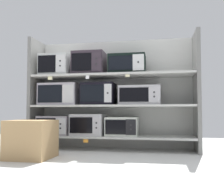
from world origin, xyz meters
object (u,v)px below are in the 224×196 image
microwave_7 (89,64)px  microwave_0 (56,125)px  shipping_carton (31,139)px  microwave_1 (89,125)px  microwave_5 (140,95)px  microwave_4 (99,94)px  microwave_3 (60,94)px  microwave_6 (56,66)px  microwave_8 (127,65)px  microwave_2 (122,126)px

microwave_7 → microwave_0: bearing=-180.0°
microwave_0 → shipping_carton: (0.05, -0.84, -0.12)m
microwave_1 → shipping_carton: bearing=-118.7°
microwave_5 → shipping_carton: bearing=-145.2°
microwave_1 → microwave_4: microwave_4 is taller
microwave_1 → microwave_4: bearing=-0.0°
microwave_3 → microwave_4: bearing=0.0°
microwave_6 → microwave_8: bearing=0.0°
microwave_2 → microwave_4: microwave_4 is taller
microwave_6 → microwave_8: (1.09, 0.00, -0.02)m
microwave_4 → microwave_7: (-0.14, 0.00, 0.45)m
microwave_3 → microwave_1: bearing=0.0°
microwave_4 → microwave_8: (0.42, 0.00, 0.42)m
microwave_4 → microwave_5: (0.60, 0.00, -0.03)m
microwave_2 → microwave_6: size_ratio=1.01×
microwave_3 → microwave_8: 1.10m
microwave_1 → microwave_3: 0.63m
microwave_2 → microwave_4: bearing=180.0°
microwave_0 → microwave_5: size_ratio=0.81×
microwave_1 → microwave_4: 0.47m
microwave_2 → microwave_3: 1.05m
microwave_1 → microwave_5: size_ratio=0.81×
microwave_3 → microwave_4: (0.60, 0.00, -0.00)m
microwave_3 → microwave_8: size_ratio=1.11×
microwave_1 → microwave_4: size_ratio=1.00×
microwave_8 → shipping_carton: 1.65m
microwave_1 → microwave_8: size_ratio=0.90×
microwave_8 → microwave_1: bearing=-180.0°
microwave_2 → microwave_3: (-0.94, -0.00, 0.47)m
microwave_6 → microwave_8: size_ratio=0.85×
microwave_8 → shipping_carton: bearing=-140.8°
microwave_6 → microwave_7: size_ratio=0.95×
microwave_0 → microwave_4: size_ratio=1.00×
microwave_5 → microwave_7: microwave_7 is taller
microwave_2 → shipping_carton: bearing=-138.7°
microwave_5 → microwave_7: (-0.74, -0.00, 0.47)m
microwave_0 → microwave_6: microwave_6 is taller
microwave_2 → microwave_4: (-0.35, 0.00, 0.46)m
microwave_6 → microwave_0: bearing=-0.4°
microwave_6 → shipping_carton: bearing=-85.8°
microwave_2 → microwave_6: 1.35m
microwave_7 → microwave_2: bearing=-0.0°
microwave_1 → microwave_8: microwave_8 is taller
microwave_4 → shipping_carton: microwave_4 is taller
microwave_5 → microwave_7: bearing=-180.0°
microwave_3 → microwave_8: (1.02, 0.00, 0.41)m
microwave_1 → microwave_6: 1.02m
microwave_8 → shipping_carton: size_ratio=1.07×
microwave_1 → microwave_3: (-0.45, -0.00, 0.44)m
microwave_0 → microwave_1: size_ratio=1.00×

